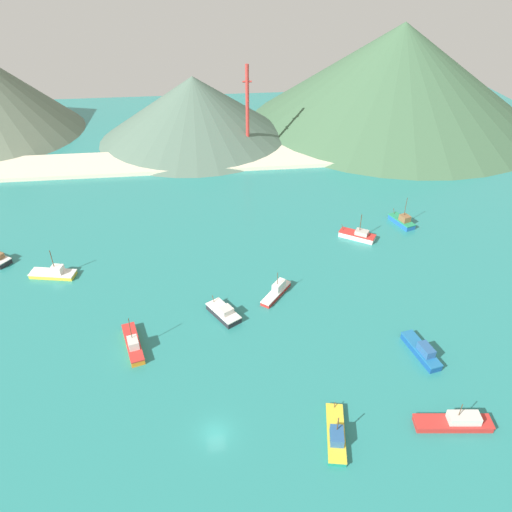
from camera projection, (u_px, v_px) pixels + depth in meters
The scene contains 14 objects.
ground at pixel (209, 300), 92.77m from camera, with size 260.00×280.00×0.50m.
fishing_boat_0 at pixel (358, 235), 110.47m from camera, with size 8.25×6.80×6.21m.
fishing_boat_1 at pixel (336, 434), 66.88m from camera, with size 4.29×9.91×4.60m.
fishing_boat_2 at pixel (224, 313), 88.04m from camera, with size 6.34×7.77×2.61m.
fishing_boat_3 at pixel (133, 344), 81.35m from camera, with size 4.76×10.04×6.88m.
fishing_boat_4 at pixel (422, 351), 79.93m from camera, with size 3.93×9.12×2.62m.
fishing_boat_5 at pixel (402, 221), 115.68m from camera, with size 4.74×7.61×7.22m.
fishing_boat_6 at pixel (277, 291), 93.30m from camera, with size 6.86×7.90×5.11m.
fishing_boat_7 at pixel (54, 273), 98.36m from camera, with size 9.52×4.72×6.22m.
fishing_boat_9 at pixel (456, 422), 68.42m from camera, with size 11.14×3.78×4.56m.
beach_strip at pixel (201, 160), 147.25m from camera, with size 247.00×16.54×1.20m, color beige.
hill_central at pixel (194, 108), 158.69m from camera, with size 63.87×63.87×20.39m.
hill_east at pixel (398, 74), 169.68m from camera, with size 102.81×102.81×33.57m.
radio_tower at pixel (247, 110), 145.18m from camera, with size 2.70×2.16×27.02m.
Camera 1 is at (0.78, -42.93, 58.41)m, focal length 34.07 mm.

